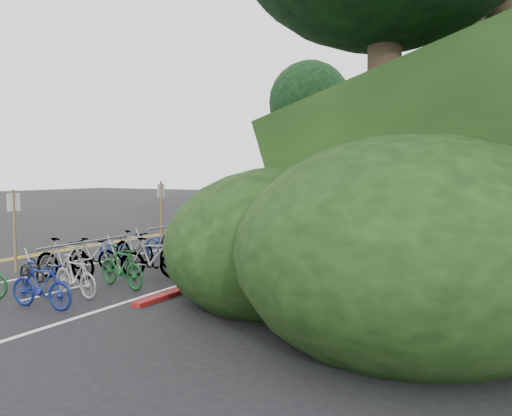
{
  "coord_description": "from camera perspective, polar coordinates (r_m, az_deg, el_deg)",
  "views": [
    {
      "loc": [
        12.84,
        -9.73,
        2.8
      ],
      "look_at": [
        2.44,
        9.09,
        1.3
      ],
      "focal_mm": 35.0,
      "sensor_mm": 36.0,
      "label": 1
    }
  ],
  "objects": [
    {
      "name": "ground",
      "position": [
        16.35,
        -23.7,
        -6.21
      ],
      "size": [
        120.0,
        120.0,
        0.0
      ],
      "primitive_type": "plane",
      "color": "black",
      "rests_on": "ground"
    },
    {
      "name": "road_markings",
      "position": [
        23.45,
        -2.69,
        -2.86
      ],
      "size": [
        7.47,
        80.0,
        0.01
      ],
      "color": "gold",
      "rests_on": "ground"
    },
    {
      "name": "red_curb",
      "position": [
        23.04,
        10.67,
        -2.93
      ],
      "size": [
        0.25,
        28.0,
        0.1
      ],
      "primitive_type": "cube",
      "color": "maroon",
      "rests_on": "ground"
    },
    {
      "name": "bike_rack_front",
      "position": [
        13.18,
        -18.93,
        -4.93
      ],
      "size": [
        1.11,
        2.79,
        1.11
      ],
      "color": "gray",
      "rests_on": "ground"
    },
    {
      "name": "bike_racks_rest",
      "position": [
        24.84,
        5.49,
        -0.52
      ],
      "size": [
        1.14,
        23.0,
        1.17
      ],
      "color": "gray",
      "rests_on": "ground"
    },
    {
      "name": "signpost_near",
      "position": [
        15.53,
        -25.89,
        -1.78
      ],
      "size": [
        0.08,
        0.4,
        2.35
      ],
      "color": "brown",
      "rests_on": "ground"
    },
    {
      "name": "signposts_rest",
      "position": [
        26.73,
        1.63,
        1.05
      ],
      "size": [
        0.08,
        18.4,
        2.5
      ],
      "color": "brown",
      "rests_on": "ground"
    },
    {
      "name": "bike_front",
      "position": [
        16.96,
        -15.79,
        -4.29
      ],
      "size": [
        0.71,
        1.59,
        0.81
      ],
      "primitive_type": "imported",
      "rotation": [
        0.0,
        0.0,
        1.45
      ],
      "color": "navy",
      "rests_on": "ground"
    },
    {
      "name": "bike_valet",
      "position": [
        15.92,
        -9.63,
        -4.41
      ],
      "size": [
        3.24,
        12.16,
        1.1
      ],
      "color": "#144C1E",
      "rests_on": "ground"
    }
  ]
}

